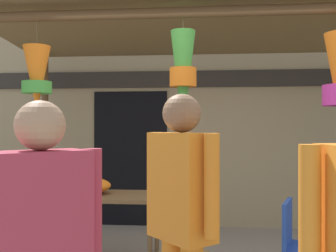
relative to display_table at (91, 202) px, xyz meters
The scene contains 6 objects.
shop_facade 2.44m from the display_table, 61.19° to the left, with size 12.73×0.29×3.51m.
market_stall_canopy 2.16m from the display_table, ahead, with size 4.74×2.27×2.79m.
display_table is the anchor object (origin of this frame).
flower_heap_on_table 0.19m from the display_table, behind, with size 0.59×0.41×0.18m.
folding_chair 2.12m from the display_table, 18.50° to the right, with size 0.50×0.50×0.84m.
customer_foreground 2.16m from the display_table, 59.84° to the right, with size 0.43×0.46×1.67m.
Camera 1 is at (0.16, -3.75, 1.48)m, focal length 43.44 mm.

